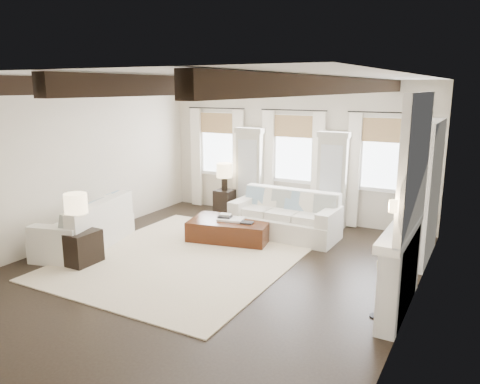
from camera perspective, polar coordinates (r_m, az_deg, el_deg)
The scene contains 16 objects.
ground at distance 8.15m, azimuth -3.78°, elevation -9.40°, with size 7.50×7.50×0.00m, color black.
room_shell at distance 8.07m, azimuth 3.97°, elevation 4.30°, with size 6.54×7.54×3.22m.
area_rug at distance 8.71m, azimuth -6.60°, elevation -7.91°, with size 3.77×4.50×0.02m, color beige.
sofa_back at distance 9.84m, azimuth 5.61°, elevation -3.12°, with size 2.23×1.05×0.95m.
sofa_left at distance 9.57m, azimuth -18.00°, elevation -4.20°, with size 1.50×2.36×0.94m.
ottoman at distance 9.59m, azimuth -1.16°, elevation -4.60°, with size 1.60×1.00×0.42m, color black.
tray at distance 9.51m, azimuth -1.08°, elevation -3.31°, with size 0.50×0.38×0.04m, color white.
book_lower at distance 9.54m, azimuth -1.85°, elevation -3.01°, with size 0.26×0.20×0.04m, color #262628.
book_upper at distance 9.56m, azimuth -1.80°, elevation -2.76°, with size 0.22×0.17×0.03m, color beige.
book_loose at distance 9.28m, azimuth 0.83°, elevation -3.75°, with size 0.24×0.18×0.03m, color #262628.
side_table_front at distance 8.77m, azimuth -19.01°, elevation -6.39°, with size 0.60×0.60×0.60m, color black.
lamp_front at distance 8.56m, azimuth -19.37°, elevation -1.58°, with size 0.39×0.39×0.67m.
side_table_back at distance 11.35m, azimuth -1.89°, elevation -1.31°, with size 0.42×0.42×0.63m, color black.
lamp_back at distance 11.19m, azimuth -1.91°, elevation 2.45°, with size 0.38×0.38×0.65m.
candlestick_near at distance 6.71m, azimuth 16.36°, elevation -11.84°, with size 0.16×0.16×0.81m.
candlestick_far at distance 7.15m, azimuth 17.24°, elevation -10.34°, with size 0.16×0.16×0.80m.
Camera 1 is at (4.09, -6.35, 3.07)m, focal length 35.00 mm.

